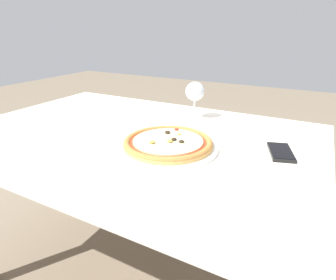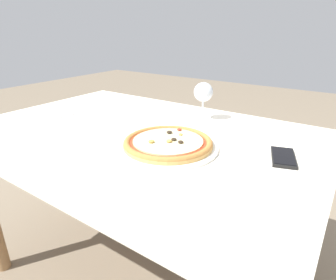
% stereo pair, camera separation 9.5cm
% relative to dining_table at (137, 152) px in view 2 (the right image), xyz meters
% --- Properties ---
extents(ground_plane, '(10.00, 10.00, 0.00)m').
position_rel_dining_table_xyz_m(ground_plane, '(0.00, 0.00, -0.64)').
color(ground_plane, '#7A6B56').
extents(dining_table, '(1.38, 0.96, 0.72)m').
position_rel_dining_table_xyz_m(dining_table, '(0.00, 0.00, 0.00)').
color(dining_table, '#997047').
rests_on(dining_table, ground_plane).
extents(pizza_plate, '(0.34, 0.34, 0.04)m').
position_rel_dining_table_xyz_m(pizza_plate, '(0.19, -0.06, 0.10)').
color(pizza_plate, white).
rests_on(pizza_plate, dining_table).
extents(fork, '(0.04, 0.17, 0.00)m').
position_rel_dining_table_xyz_m(fork, '(-0.40, 0.01, 0.09)').
color(fork, silver).
rests_on(fork, dining_table).
extents(wine_glass_far_left, '(0.08, 0.08, 0.17)m').
position_rel_dining_table_xyz_m(wine_glass_far_left, '(0.14, 0.29, 0.20)').
color(wine_glass_far_left, silver).
rests_on(wine_glass_far_left, dining_table).
extents(cell_phone, '(0.11, 0.16, 0.01)m').
position_rel_dining_table_xyz_m(cell_phone, '(0.54, 0.08, 0.09)').
color(cell_phone, black).
rests_on(cell_phone, dining_table).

